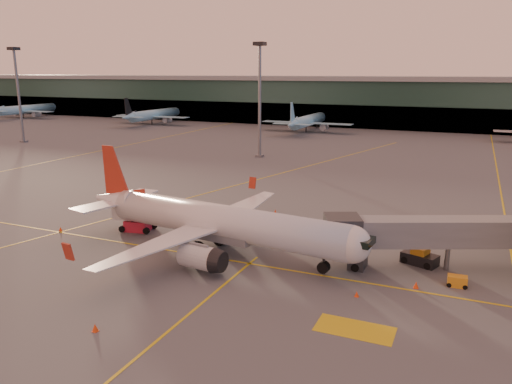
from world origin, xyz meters
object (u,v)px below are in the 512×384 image
at_px(catering_truck, 136,213).
at_px(gpu_cart, 457,281).
at_px(main_airplane, 215,222).
at_px(pushback_tug, 420,257).

relative_size(catering_truck, gpu_cart, 3.05).
relative_size(main_airplane, catering_truck, 6.37).
height_order(main_airplane, gpu_cart, main_airplane).
distance_m(main_airplane, catering_truck, 13.07).
distance_m(main_airplane, gpu_cart, 24.84).
height_order(catering_truck, gpu_cart, catering_truck).
bearing_deg(main_airplane, catering_truck, 173.77).
xyz_separation_m(main_airplane, catering_truck, (-12.70, 2.85, -1.15)).
xyz_separation_m(main_airplane, pushback_tug, (20.87, 5.32, -2.73)).
height_order(catering_truck, pushback_tug, catering_truck).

